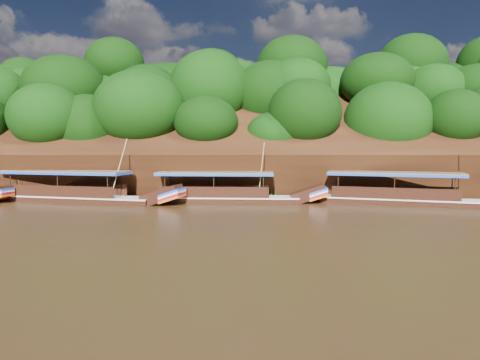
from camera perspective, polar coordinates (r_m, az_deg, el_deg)
The scene contains 6 objects.
ground at distance 29.56m, azimuth 2.48°, elevation -4.57°, with size 160.00×160.00×0.00m, color black.
riverbank at distance 51.98m, azimuth 1.29°, elevation 1.43°, with size 120.00×30.06×19.40m.
boat_0 at distance 37.93m, azimuth 20.65°, elevation -2.01°, with size 14.94×6.77×6.92m.
boat_1 at distance 36.98m, azimuth -0.82°, elevation -1.90°, with size 14.00×3.07×5.19m.
boat_2 at distance 39.05m, azimuth -18.49°, elevation -1.76°, with size 15.83×6.04×5.48m.
reeds at distance 39.04m, azimuth -2.03°, elevation -1.03°, with size 49.01×2.78×2.03m.
Camera 1 is at (-1.39, -29.16, 4.64)m, focal length 35.00 mm.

